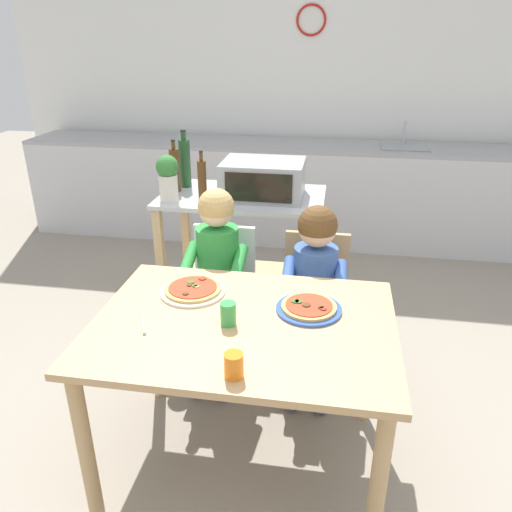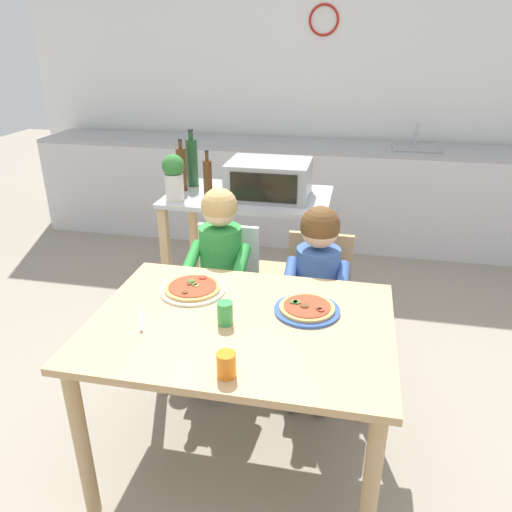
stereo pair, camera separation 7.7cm
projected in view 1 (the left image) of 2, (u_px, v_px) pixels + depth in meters
name	position (u px, v px, depth m)	size (l,w,h in m)	color
ground_plane	(279.00, 319.00, 3.38)	(12.43, 12.43, 0.00)	gray
back_wall_tiled	(307.00, 84.00, 4.55)	(5.58, 0.14, 2.70)	white
kitchen_counter	(300.00, 192.00, 4.56)	(5.03, 0.60, 1.09)	silver
kitchen_island_cart	(243.00, 239.00, 3.14)	(0.99, 0.60, 0.88)	#B7BABF
toaster_oven	(263.00, 179.00, 2.94)	(0.48, 0.37, 0.22)	#999BA0
bottle_brown_beer	(185.00, 162.00, 3.12)	(0.07, 0.07, 0.36)	#1E4723
bottle_dark_olive_oil	(202.00, 181.00, 2.85)	(0.05, 0.05, 0.30)	#4C2D14
bottle_clear_vinegar	(175.00, 170.00, 3.04)	(0.06, 0.06, 0.32)	#4C2D14
potted_herb_plant	(168.00, 176.00, 2.84)	(0.13, 0.13, 0.27)	beige
dining_table	(244.00, 344.00, 2.00)	(1.19, 0.87, 0.74)	tan
dining_chair_left	(222.00, 289.00, 2.75)	(0.36, 0.36, 0.81)	silver
dining_chair_right	(314.00, 298.00, 2.66)	(0.36, 0.36, 0.81)	tan
child_in_green_shirt	(215.00, 266.00, 2.56)	(0.32, 0.42, 1.06)	#424C6B
child_in_blue_striped_shirt	(314.00, 279.00, 2.48)	(0.32, 0.42, 1.00)	#424C6B
pizza_plate_white	(193.00, 290.00, 2.17)	(0.28, 0.28, 0.03)	white
pizza_plate_blue_rimmed	(309.00, 308.00, 2.03)	(0.27, 0.27, 0.03)	#3356B7
drinking_cup_green	(228.00, 314.00, 1.92)	(0.06, 0.06, 0.09)	green
drinking_cup_orange	(234.00, 365.00, 1.63)	(0.07, 0.07, 0.09)	orange
serving_spoon	(143.00, 324.00, 1.93)	(0.01, 0.01, 0.14)	#B7BABF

